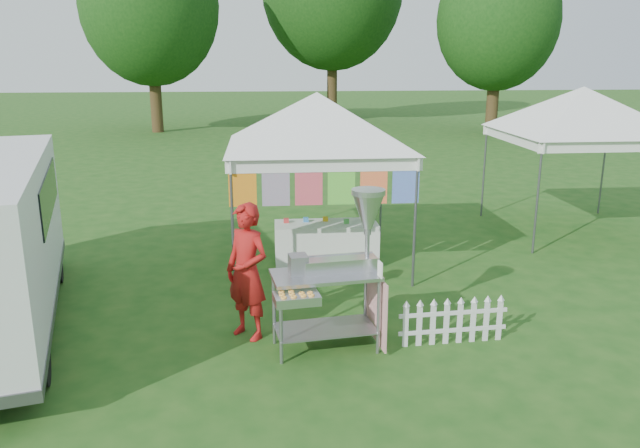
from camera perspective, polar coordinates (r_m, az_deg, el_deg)
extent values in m
plane|color=#1C4C15|center=(8.08, 1.95, -11.25)|extent=(120.00, 120.00, 0.00)
cylinder|color=#59595E|center=(9.61, -7.99, -0.34)|extent=(0.04, 0.04, 2.10)
cylinder|color=#59595E|center=(9.89, 8.68, 0.07)|extent=(0.04, 0.04, 2.10)
cylinder|color=#59595E|center=(12.37, -7.43, 3.15)|extent=(0.04, 0.04, 2.10)
cylinder|color=#59595E|center=(12.59, 5.62, 3.41)|extent=(0.04, 0.04, 2.10)
cube|color=white|center=(9.44, 0.48, 5.43)|extent=(3.00, 0.03, 0.22)
cube|color=white|center=(12.24, -0.87, 7.66)|extent=(3.00, 0.03, 0.22)
pyramid|color=white|center=(10.74, -0.29, 11.98)|extent=(4.24, 4.24, 0.90)
cylinder|color=#59595E|center=(9.43, 0.48, 5.91)|extent=(3.00, 0.03, 0.03)
cube|color=#DB4518|center=(9.45, -7.11, 3.66)|extent=(0.42, 0.01, 0.70)
cube|color=#32BEA4|center=(9.45, -4.07, 3.74)|extent=(0.42, 0.01, 0.70)
cube|color=#C11885|center=(9.47, -1.04, 3.80)|extent=(0.42, 0.01, 0.70)
cube|color=green|center=(9.52, 1.97, 3.85)|extent=(0.42, 0.01, 0.70)
cube|color=#F91B44|center=(9.60, 4.94, 3.89)|extent=(0.42, 0.01, 0.70)
cube|color=purple|center=(9.70, 7.86, 3.93)|extent=(0.42, 0.01, 0.70)
cylinder|color=#59595E|center=(12.14, 19.26, 2.19)|extent=(0.04, 0.04, 2.10)
cylinder|color=#59595E|center=(14.72, 14.77, 4.68)|extent=(0.04, 0.04, 2.10)
cylinder|color=#59595E|center=(15.91, 24.46, 4.58)|extent=(0.04, 0.04, 2.10)
cube|color=white|center=(12.64, 25.54, 6.43)|extent=(3.00, 0.03, 0.22)
cube|color=white|center=(15.13, 20.13, 8.18)|extent=(3.00, 0.03, 0.22)
pyramid|color=white|center=(13.79, 23.02, 11.50)|extent=(4.24, 4.24, 0.90)
cylinder|color=#59595E|center=(12.63, 25.58, 6.79)|extent=(3.00, 0.03, 0.03)
cylinder|color=#3D2B16|center=(31.63, -14.82, 11.71)|extent=(0.56, 0.56, 3.96)
ellipsoid|color=#235116|center=(31.67, -15.31, 18.70)|extent=(6.40, 6.40, 7.36)
cylinder|color=#3D2B16|center=(35.42, 1.11, 13.21)|extent=(0.56, 0.56, 4.84)
cylinder|color=#3D2B16|center=(31.22, 15.52, 11.22)|extent=(0.56, 0.56, 3.52)
ellipsoid|color=#235116|center=(31.21, 15.98, 17.52)|extent=(5.60, 5.60, 6.44)
cylinder|color=gray|center=(7.51, -3.59, -9.26)|extent=(0.05, 0.05, 0.98)
cylinder|color=gray|center=(7.77, 5.37, -8.43)|extent=(0.05, 0.05, 0.98)
cylinder|color=gray|center=(8.01, -4.23, -7.65)|extent=(0.05, 0.05, 0.98)
cylinder|color=gray|center=(8.26, 4.17, -6.94)|extent=(0.05, 0.05, 0.98)
cube|color=gray|center=(7.95, 0.49, -9.51)|extent=(1.32, 0.78, 0.02)
cube|color=#B7B7BC|center=(7.68, 0.50, -4.68)|extent=(1.39, 0.82, 0.04)
cube|color=#B7B7BC|center=(7.74, 1.83, -3.72)|extent=(0.96, 0.39, 0.16)
cube|color=gray|center=(7.62, -2.00, -3.72)|extent=(0.25, 0.27, 0.24)
cylinder|color=gray|center=(7.72, 4.37, -0.79)|extent=(0.06, 0.06, 0.98)
cone|color=#B7B7BC|center=(7.65, 4.41, 1.18)|extent=(0.44, 0.44, 0.44)
cylinder|color=#B7B7BC|center=(7.60, 4.45, 2.94)|extent=(0.47, 0.47, 0.07)
cube|color=#B7B7BC|center=(7.26, -2.14, -6.84)|extent=(0.56, 0.39, 0.11)
cube|color=#D18D8D|center=(8.03, 5.16, -7.62)|extent=(0.13, 0.82, 0.89)
cube|color=white|center=(7.52, 5.52, -4.15)|extent=(0.04, 0.15, 0.20)
imported|color=#A61514|center=(8.11, -6.67, -4.35)|extent=(0.78, 0.76, 1.80)
cube|color=black|center=(9.64, -23.54, 2.54)|extent=(0.76, 2.93, 0.60)
cylinder|color=black|center=(7.76, -24.57, -10.81)|extent=(0.42, 0.78, 0.75)
cylinder|color=black|center=(11.04, -23.23, -3.09)|extent=(0.42, 0.78, 0.75)
cube|color=silver|center=(8.06, 7.83, -9.25)|extent=(0.07, 0.02, 0.56)
cube|color=silver|center=(8.11, 9.06, -9.14)|extent=(0.07, 0.02, 0.56)
cube|color=silver|center=(8.17, 10.28, -9.03)|extent=(0.07, 0.02, 0.56)
cube|color=silver|center=(8.23, 11.48, -8.91)|extent=(0.07, 0.02, 0.56)
cube|color=silver|center=(8.29, 12.66, -8.79)|extent=(0.07, 0.02, 0.56)
cube|color=silver|center=(8.36, 13.82, -8.67)|extent=(0.07, 0.02, 0.56)
cube|color=silver|center=(8.42, 14.96, -8.55)|extent=(0.07, 0.02, 0.56)
cube|color=silver|center=(8.50, 16.08, -8.42)|extent=(0.07, 0.02, 0.56)
cube|color=silver|center=(8.30, 12.03, -9.48)|extent=(1.44, 0.12, 0.05)
cube|color=silver|center=(8.20, 12.12, -7.96)|extent=(1.44, 0.12, 0.05)
cube|color=white|center=(11.05, 0.57, -1.79)|extent=(1.80, 0.70, 0.75)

